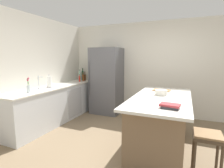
{
  "coord_description": "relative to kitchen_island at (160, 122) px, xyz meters",
  "views": [
    {
      "loc": [
        0.89,
        -2.69,
        1.6
      ],
      "look_at": [
        -0.68,
        0.99,
        1.0
      ],
      "focal_mm": 27.61,
      "sensor_mm": 36.0,
      "label": 1
    }
  ],
  "objects": [
    {
      "name": "gin_bottle",
      "position": [
        -2.59,
        1.34,
        0.58
      ],
      "size": [
        0.08,
        0.08,
        0.35
      ],
      "color": "#8CB79E",
      "rests_on": "counter_run_left"
    },
    {
      "name": "hot_sauce_bottle",
      "position": [
        -2.54,
        1.25,
        0.53
      ],
      "size": [
        0.05,
        0.05,
        0.22
      ],
      "color": "red",
      "rests_on": "counter_run_left"
    },
    {
      "name": "counter_run_left",
      "position": [
        -2.61,
        0.3,
        -0.01
      ],
      "size": [
        0.65,
        2.87,
        0.91
      ],
      "color": "silver",
      "rests_on": "ground_plane"
    },
    {
      "name": "wall_rear",
      "position": [
        -0.53,
        1.87,
        0.83
      ],
      "size": [
        6.0,
        0.1,
        2.6
      ],
      "primitive_type": "cube",
      "color": "silver",
      "rests_on": "ground_plane"
    },
    {
      "name": "cookbook_stack",
      "position": [
        0.2,
        -0.66,
        0.49
      ],
      "size": [
        0.28,
        0.2,
        0.06
      ],
      "color": "#2D2D33",
      "rests_on": "kitchen_island"
    },
    {
      "name": "syrup_bottle",
      "position": [
        -2.51,
        1.52,
        0.55
      ],
      "size": [
        0.06,
        0.06,
        0.28
      ],
      "color": "#5B3319",
      "rests_on": "counter_run_left"
    },
    {
      "name": "cutting_board",
      "position": [
        -0.08,
        0.63,
        0.46
      ],
      "size": [
        0.36,
        0.27,
        0.02
      ],
      "color": "#9E7042",
      "rests_on": "kitchen_island"
    },
    {
      "name": "mixing_bowl",
      "position": [
        -0.03,
        0.17,
        0.5
      ],
      "size": [
        0.22,
        0.22,
        0.1
      ],
      "color": "silver",
      "rests_on": "kitchen_island"
    },
    {
      "name": "bar_stool",
      "position": [
        0.69,
        -0.61,
        0.05
      ],
      "size": [
        0.36,
        0.36,
        0.63
      ],
      "color": "#473828",
      "rests_on": "ground_plane"
    },
    {
      "name": "paper_towel_roll",
      "position": [
        -2.61,
        0.08,
        0.57
      ],
      "size": [
        0.14,
        0.14,
        0.31
      ],
      "color": "gray",
      "rests_on": "counter_run_left"
    },
    {
      "name": "refrigerator",
      "position": [
        -1.74,
        1.47,
        0.48
      ],
      "size": [
        0.83,
        0.74,
        1.89
      ],
      "color": "#56565B",
      "rests_on": "ground_plane"
    },
    {
      "name": "sink_faucet",
      "position": [
        -2.66,
        -0.18,
        0.6
      ],
      "size": [
        0.15,
        0.05,
        0.3
      ],
      "color": "silver",
      "rests_on": "counter_run_left"
    },
    {
      "name": "wine_bottle",
      "position": [
        -2.66,
        1.62,
        0.59
      ],
      "size": [
        0.07,
        0.07,
        0.38
      ],
      "color": "#19381E",
      "rests_on": "counter_run_left"
    },
    {
      "name": "ground_plane",
      "position": [
        -0.53,
        -0.38,
        -0.47
      ],
      "size": [
        7.2,
        7.2,
        0.0
      ],
      "primitive_type": "plane",
      "color": "#7A664C"
    },
    {
      "name": "wall_left",
      "position": [
        -2.98,
        -0.38,
        0.83
      ],
      "size": [
        0.1,
        6.0,
        2.6
      ],
      "primitive_type": "cube",
      "color": "silver",
      "rests_on": "ground_plane"
    },
    {
      "name": "vinegar_bottle",
      "position": [
        -2.53,
        1.43,
        0.55
      ],
      "size": [
        0.05,
        0.05,
        0.28
      ],
      "color": "#994C23",
      "rests_on": "counter_run_left"
    },
    {
      "name": "kitchen_island",
      "position": [
        0.0,
        0.0,
        0.0
      ],
      "size": [
        0.97,
        2.04,
        0.92
      ],
      "color": "#7A6047",
      "rests_on": "ground_plane"
    },
    {
      "name": "flower_vase",
      "position": [
        -2.56,
        -0.56,
        0.54
      ],
      "size": [
        0.08,
        0.08,
        0.31
      ],
      "color": "silver",
      "rests_on": "counter_run_left"
    }
  ]
}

